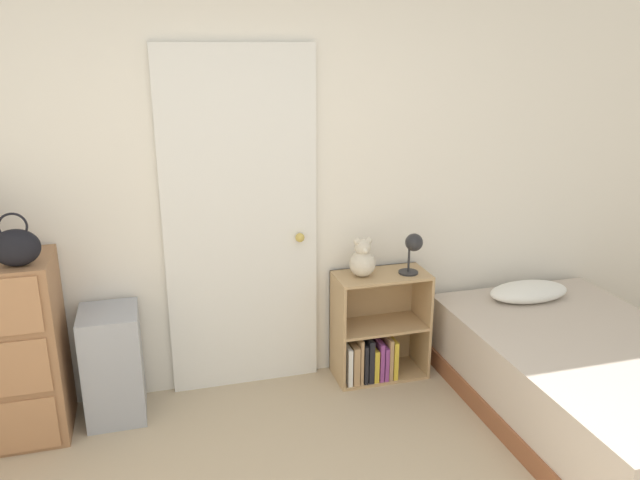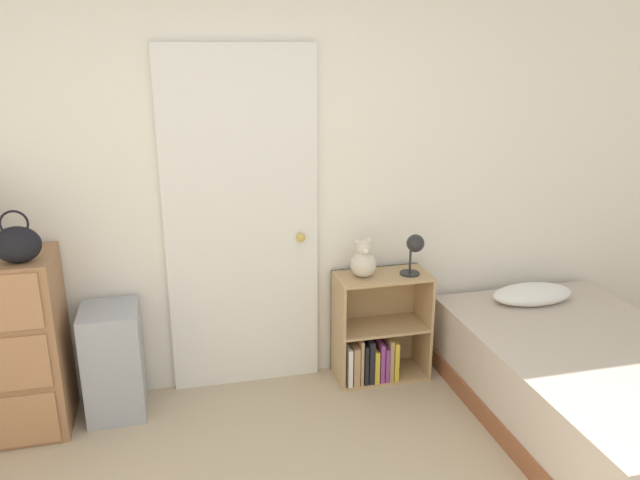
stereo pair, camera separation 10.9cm
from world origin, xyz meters
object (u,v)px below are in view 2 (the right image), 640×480
Objects in this scene: handbag at (17,244)px; storage_bin at (114,361)px; teddy_bear at (363,260)px; desk_lamp at (415,247)px; bookshelf at (376,339)px; bed at (594,386)px.

storage_bin is (0.38, 0.16, -0.79)m from handbag.
handbag reaches higher than teddy_bear.
desk_lamp reaches higher than storage_bin.
handbag reaches higher than bookshelf.
teddy_bear reaches higher than bookshelf.
bookshelf is 0.55m from teddy_bear.
bed is at bearing -11.61° from handbag.
handbag is at bearing 168.39° from bed.
bookshelf is at bearing 5.29° from handbag.
bookshelf is 1.30m from bed.
bookshelf is (1.60, 0.03, -0.06)m from storage_bin.
bed is at bearing -35.59° from teddy_bear.
handbag is 0.39× the size of bookshelf.
handbag is at bearing -174.71° from bookshelf.
bed is at bearing -16.41° from storage_bin.
bookshelf is 0.36× the size of bed.
bookshelf is 2.82× the size of teddy_bear.
bed is (0.80, -0.76, -0.64)m from desk_lamp.
storage_bin is at bearing 22.51° from handbag.
teddy_bear is at bearing 172.00° from desk_lamp.
bookshelf is (1.98, 0.18, -0.85)m from handbag.
teddy_bear is 1.49m from bed.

